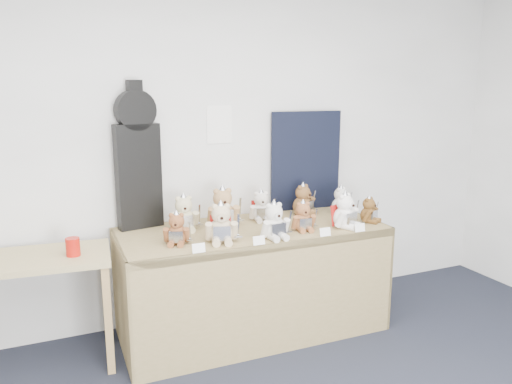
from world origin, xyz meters
name	(u,v)px	position (x,y,z in m)	size (l,w,h in m)	color
room_shell	(219,125)	(0.29, 2.49, 1.58)	(6.00, 6.00, 6.00)	white
display_table	(256,253)	(0.39, 1.98, 0.66)	(2.01, 0.86, 0.83)	olive
side_table	(36,275)	(-1.12, 2.14, 0.66)	(0.99, 0.61, 0.79)	tan
guitar_case	(138,157)	(-0.38, 2.41, 1.37)	(0.34, 0.16, 1.09)	black
navy_board	(306,161)	(1.05, 2.43, 1.25)	(0.63, 0.02, 0.84)	black
red_cup	(73,247)	(-0.89, 2.06, 0.85)	(0.09, 0.09, 0.12)	red
teddy_front_far_left	(177,230)	(-0.23, 1.91, 0.93)	(0.20, 0.19, 0.25)	brown
teddy_front_left	(221,225)	(0.06, 1.83, 0.96)	(0.25, 0.24, 0.31)	#C5AE8B
teddy_front_centre	(274,222)	(0.44, 1.76, 0.95)	(0.24, 0.20, 0.29)	silver
teddy_front_right	(303,217)	(0.72, 1.85, 0.93)	(0.20, 0.17, 0.25)	brown
teddy_front_far_right	(345,212)	(1.04, 1.80, 0.95)	(0.25, 0.24, 0.30)	white
teddy_front_end	(369,211)	(1.30, 1.85, 0.92)	(0.19, 0.18, 0.23)	brown
teddy_back_left	(184,215)	(-0.09, 2.21, 0.95)	(0.25, 0.21, 0.30)	beige
teddy_back_centre_left	(223,209)	(0.21, 2.19, 0.97)	(0.28, 0.24, 0.34)	#AB8255
teddy_back_centre_right	(261,207)	(0.54, 2.23, 0.94)	(0.22, 0.20, 0.27)	silver
teddy_back_right	(303,201)	(0.94, 2.26, 0.95)	(0.24, 0.23, 0.29)	brown
teddy_back_end	(341,202)	(1.24, 2.15, 0.94)	(0.22, 0.21, 0.26)	white
entry_card_a	(199,248)	(-0.15, 1.67, 0.87)	(0.09, 0.00, 0.06)	white
entry_card_b	(259,240)	(0.27, 1.66, 0.87)	(0.08, 0.00, 0.06)	white
entry_card_c	(325,232)	(0.79, 1.66, 0.87)	(0.09, 0.00, 0.06)	white
entry_card_d	(360,228)	(1.08, 1.65, 0.87)	(0.08, 0.00, 0.06)	white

